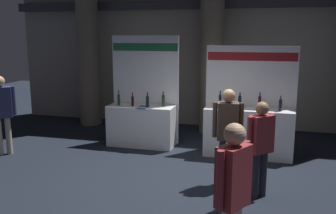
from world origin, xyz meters
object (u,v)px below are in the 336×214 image
object	(u,v)px
visitor_2	(233,189)
visitor_3	(261,142)
trash_bin	(231,191)
visitor_5	(1,107)
exhibitor_booth_0	(142,120)
exhibitor_booth_1	(248,128)
visitor_1	(228,128)

from	to	relation	value
visitor_2	visitor_3	distance (m)	2.17
trash_bin	visitor_3	size ratio (longest dim) A/B	0.43
visitor_5	exhibitor_booth_0	bearing A→B (deg)	172.77
exhibitor_booth_1	visitor_2	world-z (taller)	exhibitor_booth_1
visitor_2	visitor_5	size ratio (longest dim) A/B	1.00
exhibitor_booth_0	trash_bin	size ratio (longest dim) A/B	3.83
visitor_1	visitor_2	world-z (taller)	visitor_2
exhibitor_booth_1	visitor_1	size ratio (longest dim) A/B	1.39
visitor_2	exhibitor_booth_0	bearing A→B (deg)	59.35
visitor_5	visitor_3	bearing A→B (deg)	136.03
exhibitor_booth_0	visitor_1	distance (m)	2.90
exhibitor_booth_1	visitor_1	world-z (taller)	exhibitor_booth_1
visitor_5	trash_bin	bearing A→B (deg)	128.22
trash_bin	exhibitor_booth_1	bearing A→B (deg)	87.64
exhibitor_booth_1	visitor_5	bearing A→B (deg)	-165.96
exhibitor_booth_1	visitor_3	distance (m)	2.16
exhibitor_booth_0	visitor_3	size ratio (longest dim) A/B	1.63
visitor_2	visitor_5	world-z (taller)	visitor_5
exhibitor_booth_0	visitor_2	distance (m)	5.10
exhibitor_booth_0	visitor_5	distance (m)	3.10
visitor_3	visitor_1	bearing A→B (deg)	101.18
exhibitor_booth_0	visitor_2	bearing A→B (deg)	-60.60
trash_bin	visitor_1	world-z (taller)	visitor_1
exhibitor_booth_1	visitor_3	world-z (taller)	exhibitor_booth_1
visitor_3	visitor_2	bearing A→B (deg)	-139.45
exhibitor_booth_0	exhibitor_booth_1	bearing A→B (deg)	-3.58
exhibitor_booth_1	trash_bin	xyz separation A→B (m)	(-0.11, -2.78, -0.28)
trash_bin	visitor_5	distance (m)	5.33
trash_bin	visitor_5	world-z (taller)	visitor_5
visitor_2	visitor_1	bearing A→B (deg)	36.71
visitor_1	exhibitor_booth_0	bearing A→B (deg)	133.42
visitor_1	visitor_5	xyz separation A→B (m)	(-4.90, 0.41, 0.04)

